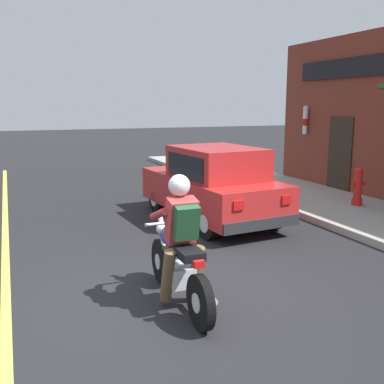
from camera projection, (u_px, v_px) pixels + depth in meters
ground_plane at (160, 300)px, 5.64m from camera, size 80.00×80.00×0.00m
sidewalk_curb at (341, 208)px, 10.36m from camera, size 2.60×22.00×0.14m
lane_stripe at (5, 248)px, 7.69m from camera, size 0.12×19.80×0.01m
motorcycle_with_rider at (179, 251)px, 5.42m from camera, size 0.56×2.02×1.62m
car_hatchback at (212, 185)px, 9.37m from camera, size 1.94×3.90×1.57m
fire_hydrant at (358, 187)px, 10.26m from camera, size 0.36×0.24×0.88m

